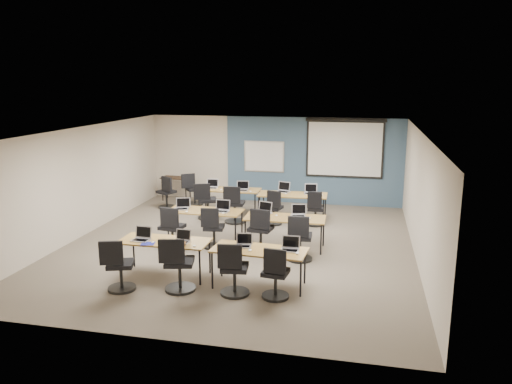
% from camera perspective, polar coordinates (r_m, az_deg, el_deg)
% --- Properties ---
extents(floor, '(8.00, 9.00, 0.02)m').
position_cam_1_polar(floor, '(11.84, -1.98, -6.11)').
color(floor, '#6B6354').
rests_on(floor, ground).
extents(ceiling, '(8.00, 9.00, 0.02)m').
position_cam_1_polar(ceiling, '(11.27, -2.08, 7.01)').
color(ceiling, white).
rests_on(ceiling, ground).
extents(wall_back, '(8.00, 0.04, 2.70)m').
position_cam_1_polar(wall_back, '(15.80, 2.05, 3.71)').
color(wall_back, beige).
rests_on(wall_back, ground).
extents(wall_front, '(8.00, 0.04, 2.70)m').
position_cam_1_polar(wall_front, '(7.37, -10.85, -7.07)').
color(wall_front, beige).
rests_on(wall_front, ground).
extents(wall_left, '(0.04, 9.00, 2.70)m').
position_cam_1_polar(wall_left, '(13.05, -19.30, 1.08)').
color(wall_left, beige).
rests_on(wall_left, ground).
extents(wall_right, '(0.04, 9.00, 2.70)m').
position_cam_1_polar(wall_right, '(11.19, 18.22, -0.68)').
color(wall_right, beige).
rests_on(wall_right, ground).
extents(blue_accent_panel, '(5.50, 0.04, 2.70)m').
position_cam_1_polar(blue_accent_panel, '(15.60, 6.56, 3.51)').
color(blue_accent_panel, '#3D5977').
rests_on(blue_accent_panel, wall_back).
extents(whiteboard, '(1.28, 0.03, 0.98)m').
position_cam_1_polar(whiteboard, '(15.77, 0.93, 4.06)').
color(whiteboard, silver).
rests_on(whiteboard, wall_back).
extents(projector_screen, '(2.40, 0.10, 1.82)m').
position_cam_1_polar(projector_screen, '(15.39, 10.12, 5.29)').
color(projector_screen, black).
rests_on(projector_screen, wall_back).
extents(training_table_front_left, '(1.77, 0.74, 0.73)m').
position_cam_1_polar(training_table_front_left, '(10.03, -10.42, -5.71)').
color(training_table_front_left, olive).
rests_on(training_table_front_left, floor).
extents(training_table_front_right, '(1.77, 0.74, 0.73)m').
position_cam_1_polar(training_table_front_right, '(9.37, 0.36, -6.83)').
color(training_table_front_right, olive).
rests_on(training_table_front_right, floor).
extents(training_table_mid_left, '(1.80, 0.75, 0.73)m').
position_cam_1_polar(training_table_mid_left, '(12.15, -5.84, -2.30)').
color(training_table_mid_left, '#A76437').
rests_on(training_table_mid_left, floor).
extents(training_table_mid_right, '(1.85, 0.77, 0.73)m').
position_cam_1_polar(training_table_mid_right, '(11.51, 3.34, -3.10)').
color(training_table_mid_right, brown).
rests_on(training_table_mid_right, floor).
extents(training_table_back_left, '(1.78, 0.74, 0.73)m').
position_cam_1_polar(training_table_back_left, '(14.44, -3.07, 0.15)').
color(training_table_back_left, '#9B5F29').
rests_on(training_table_back_left, floor).
extents(training_table_back_right, '(1.89, 0.79, 0.73)m').
position_cam_1_polar(training_table_back_right, '(13.83, 4.20, -0.42)').
color(training_table_back_right, brown).
rests_on(training_table_back_right, floor).
extents(laptop_0, '(0.34, 0.29, 0.26)m').
position_cam_1_polar(laptop_0, '(10.11, -12.93, -5.02)').
color(laptop_0, '#B3B3B3').
rests_on(laptop_0, training_table_front_left).
extents(mouse_0, '(0.08, 0.10, 0.03)m').
position_cam_1_polar(mouse_0, '(9.92, -11.72, -5.64)').
color(mouse_0, white).
rests_on(mouse_0, training_table_front_left).
extents(task_chair_0, '(0.53, 0.52, 1.00)m').
position_cam_1_polar(task_chair_0, '(9.60, -15.42, -8.53)').
color(task_chair_0, black).
rests_on(task_chair_0, floor).
extents(laptop_1, '(0.31, 0.26, 0.24)m').
position_cam_1_polar(laptop_1, '(9.85, -8.45, -5.34)').
color(laptop_1, '#BBBBBD').
rests_on(laptop_1, training_table_front_left).
extents(mouse_1, '(0.08, 0.10, 0.03)m').
position_cam_1_polar(mouse_1, '(9.57, -7.05, -6.14)').
color(mouse_1, white).
rests_on(mouse_1, training_table_front_left).
extents(task_chair_1, '(0.58, 0.58, 1.05)m').
position_cam_1_polar(task_chair_1, '(9.35, -8.91, -8.65)').
color(task_chair_1, black).
rests_on(task_chair_1, floor).
extents(laptop_2, '(0.31, 0.26, 0.24)m').
position_cam_1_polar(laptop_2, '(9.50, -1.44, -5.88)').
color(laptop_2, '#B4B4BA').
rests_on(laptop_2, training_table_front_right).
extents(mouse_2, '(0.08, 0.11, 0.04)m').
position_cam_1_polar(mouse_2, '(9.26, -0.69, -6.67)').
color(mouse_2, white).
rests_on(mouse_2, training_table_front_right).
extents(task_chair_2, '(0.54, 0.54, 1.01)m').
position_cam_1_polar(task_chair_2, '(9.08, -2.59, -9.27)').
color(task_chair_2, black).
rests_on(task_chair_2, floor).
extents(laptop_3, '(0.33, 0.28, 0.25)m').
position_cam_1_polar(laptop_3, '(9.31, 3.93, -6.28)').
color(laptop_3, '#B4B4BB').
rests_on(laptop_3, training_table_front_right).
extents(mouse_3, '(0.07, 0.10, 0.04)m').
position_cam_1_polar(mouse_3, '(9.15, 4.75, -6.98)').
color(mouse_3, white).
rests_on(mouse_3, training_table_front_right).
extents(task_chair_3, '(0.49, 0.49, 0.98)m').
position_cam_1_polar(task_chair_3, '(8.95, 2.23, -9.73)').
color(task_chair_3, black).
rests_on(task_chair_3, floor).
extents(laptop_4, '(0.35, 0.30, 0.26)m').
position_cam_1_polar(laptop_4, '(12.32, -8.45, -1.63)').
color(laptop_4, silver).
rests_on(laptop_4, training_table_mid_left).
extents(mouse_4, '(0.09, 0.12, 0.04)m').
position_cam_1_polar(mouse_4, '(12.03, -7.93, -2.23)').
color(mouse_4, white).
rests_on(mouse_4, training_table_mid_left).
extents(task_chair_4, '(0.55, 0.55, 1.03)m').
position_cam_1_polar(task_chair_4, '(11.59, -9.61, -4.49)').
color(task_chair_4, black).
rests_on(task_chair_4, floor).
extents(laptop_5, '(0.36, 0.30, 0.27)m').
position_cam_1_polar(laptop_5, '(11.99, -3.92, -1.92)').
color(laptop_5, '#AAAAAE').
rests_on(laptop_5, training_table_mid_left).
extents(mouse_5, '(0.09, 0.12, 0.04)m').
position_cam_1_polar(mouse_5, '(11.80, -3.78, -2.43)').
color(mouse_5, white).
rests_on(mouse_5, training_table_mid_left).
extents(task_chair_5, '(0.51, 0.51, 0.99)m').
position_cam_1_polar(task_chair_5, '(11.56, -4.93, -4.49)').
color(task_chair_5, black).
rests_on(task_chair_5, floor).
extents(laptop_6, '(0.35, 0.29, 0.26)m').
position_cam_1_polar(laptop_6, '(11.81, 0.98, -2.13)').
color(laptop_6, '#B7B8BD').
rests_on(laptop_6, training_table_mid_right).
extents(mouse_6, '(0.08, 0.10, 0.03)m').
position_cam_1_polar(mouse_6, '(11.59, 2.36, -2.69)').
color(mouse_6, white).
rests_on(mouse_6, training_table_mid_right).
extents(task_chair_6, '(0.56, 0.56, 1.04)m').
position_cam_1_polar(task_chair_6, '(11.26, 0.53, -4.79)').
color(task_chair_6, black).
rests_on(task_chair_6, floor).
extents(laptop_7, '(0.34, 0.29, 0.26)m').
position_cam_1_polar(laptop_7, '(11.62, 4.87, -2.42)').
color(laptop_7, silver).
rests_on(laptop_7, training_table_mid_right).
extents(mouse_7, '(0.06, 0.09, 0.03)m').
position_cam_1_polar(mouse_7, '(11.42, 6.14, -2.99)').
color(mouse_7, white).
rests_on(mouse_7, training_table_mid_right).
extents(task_chair_7, '(0.55, 0.55, 1.03)m').
position_cam_1_polar(task_chair_7, '(10.78, 5.00, -5.67)').
color(task_chair_7, black).
rests_on(task_chair_7, floor).
extents(laptop_8, '(0.34, 0.29, 0.26)m').
position_cam_1_polar(laptop_8, '(14.60, -5.07, 0.70)').
color(laptop_8, '#B0B0B6').
rests_on(laptop_8, training_table_back_left).
extents(mouse_8, '(0.07, 0.10, 0.04)m').
position_cam_1_polar(mouse_8, '(14.31, -4.01, 0.27)').
color(mouse_8, white).
rests_on(mouse_8, training_table_back_left).
extents(task_chair_8, '(0.60, 0.56, 1.04)m').
position_cam_1_polar(task_chair_8, '(13.99, -5.69, -1.37)').
color(task_chair_8, black).
rests_on(task_chair_8, floor).
extents(laptop_9, '(0.35, 0.30, 0.26)m').
position_cam_1_polar(laptop_9, '(14.24, -1.60, 0.44)').
color(laptop_9, '#ACABB7').
rests_on(laptop_9, training_table_back_left).
extents(mouse_9, '(0.08, 0.11, 0.03)m').
position_cam_1_polar(mouse_9, '(14.05, -0.61, 0.05)').
color(mouse_9, white).
rests_on(mouse_9, training_table_back_left).
extents(task_chair_9, '(0.57, 0.57, 1.04)m').
position_cam_1_polar(task_chair_9, '(13.54, -2.52, -1.78)').
color(task_chair_9, black).
rests_on(task_chair_9, floor).
extents(laptop_10, '(0.36, 0.31, 0.27)m').
position_cam_1_polar(laptop_10, '(14.09, 3.17, 0.30)').
color(laptop_10, '#ADADB8').
rests_on(laptop_10, training_table_back_right).
extents(mouse_10, '(0.07, 0.10, 0.03)m').
position_cam_1_polar(mouse_10, '(13.81, 3.42, -0.19)').
color(mouse_10, white).
rests_on(mouse_10, training_table_back_right).
extents(task_chair_10, '(0.47, 0.47, 0.96)m').
position_cam_1_polar(task_chair_10, '(13.39, 2.03, -2.12)').
color(task_chair_10, black).
rests_on(task_chair_10, floor).
extents(laptop_11, '(0.35, 0.29, 0.26)m').
position_cam_1_polar(laptop_11, '(13.93, 6.25, 0.09)').
color(laptop_11, '#A6A6AD').
rests_on(laptop_11, training_table_back_right).
extents(mouse_11, '(0.09, 0.11, 0.03)m').
position_cam_1_polar(mouse_11, '(13.79, 7.54, -0.30)').
color(mouse_11, white).
rests_on(mouse_11, training_table_back_right).
extents(task_chair_11, '(0.47, 0.47, 0.96)m').
position_cam_1_polar(task_chair_11, '(13.39, 6.78, -2.21)').
color(task_chair_11, black).
rests_on(task_chair_11, floor).
extents(blue_mousepad, '(0.30, 0.26, 0.01)m').
position_cam_1_polar(blue_mousepad, '(9.88, -12.26, -5.78)').
color(blue_mousepad, navy).
rests_on(blue_mousepad, training_table_front_left).
extents(snack_bowl, '(0.25, 0.25, 0.05)m').
position_cam_1_polar(snack_bowl, '(9.67, -8.62, -5.90)').
color(snack_bowl, '#905B2A').
rests_on(snack_bowl, training_table_front_left).
extents(snack_plate, '(0.24, 0.24, 0.01)m').
position_cam_1_polar(snack_plate, '(9.39, -2.67, -6.47)').
color(snack_plate, white).
rests_on(snack_plate, training_table_front_right).
extents(coffee_cup, '(0.07, 0.07, 0.06)m').
position_cam_1_polar(coffee_cup, '(9.36, -2.83, -6.29)').
color(coffee_cup, white).
rests_on(coffee_cup, snack_plate).
extents(utility_table, '(0.91, 0.51, 0.75)m').
position_cam_1_polar(utility_table, '(16.31, -9.13, 1.36)').
color(utility_table, black).
rests_on(utility_table, floor).
extents(spare_chair_a, '(0.61, 0.53, 1.01)m').
position_cam_1_polar(spare_chair_a, '(15.60, -7.22, 0.01)').
color(spare_chair_a, black).
rests_on(spare_chair_a, floor).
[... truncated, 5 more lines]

